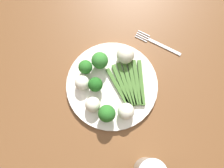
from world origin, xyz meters
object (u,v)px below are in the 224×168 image
Objects in this scene: broccoli_outer_edge at (85,67)px; cauliflower_left at (126,111)px; plate at (112,85)px; asparagus_bundle at (129,84)px; dining_table at (102,102)px; cauliflower_near_fork at (92,104)px; broccoli_right at (107,114)px; broccoli_front at (95,85)px; cauliflower_back_right at (125,55)px; cauliflower_mid at (82,82)px; fork at (157,44)px; broccoli_near_center at (100,61)px.

broccoli_outer_edge is 0.18m from cauliflower_left.
plate is 5.81× the size of cauliflower_left.
dining_table is at bearing 95.30° from asparagus_bundle.
dining_table is 8.30× the size of asparagus_bundle.
asparagus_bundle is 3.46× the size of cauliflower_near_fork.
broccoli_right is at bearing -133.20° from dining_table.
broccoli_front is 0.13m from cauliflower_back_right.
cauliflower_mid is 0.28× the size of fork.
cauliflower_left is (-0.01, -0.10, 0.14)m from dining_table.
cauliflower_mid is (-0.05, -0.01, -0.01)m from broccoli_outer_edge.
cauliflower_near_fork is at bearing 176.28° from cauliflower_back_right.
cauliflower_near_fork is (-0.11, 0.07, 0.02)m from asparagus_bundle.
fork is (0.24, -0.10, -0.04)m from broccoli_front.
broccoli_outer_edge is 0.26m from fork.
broccoli_front is 0.33× the size of fork.
asparagus_bundle reaches higher than dining_table.
plate is 0.21m from fork.
broccoli_outer_edge is at bearing 40.35° from cauliflower_near_fork.
dining_table is at bearing -121.13° from broccoli_outer_edge.
cauliflower_near_fork is at bearing -159.16° from broccoli_front.
broccoli_right is (-0.06, -0.07, 0.00)m from broccoli_front.
broccoli_front is at bearing 165.71° from cauliflower_back_right.
cauliflower_left is (-0.06, -0.17, -0.01)m from broccoli_outer_edge.
broccoli_front is (-0.03, 0.04, 0.04)m from plate.
plate is 5.27× the size of broccoli_front.
broccoli_front is 0.98× the size of cauliflower_back_right.
fork is (0.25, -0.08, 0.10)m from dining_table.
plate is 0.11m from broccoli_right.
broccoli_outer_edge reaches higher than fork.
broccoli_near_center reaches higher than asparagus_bundle.
cauliflower_near_fork is at bearing -125.38° from cauliflower_mid.
cauliflower_back_right reaches higher than dining_table.
cauliflower_near_fork reaches higher than dining_table.
broccoli_outer_edge is at bearing 51.73° from fork.
dining_table is at bearing 82.40° from cauliflower_left.
cauliflower_back_right is at bearing 56.30° from fork.
fork is (0.25, -0.14, -0.04)m from cauliflower_mid.
broccoli_near_center is 0.05m from broccoli_outer_edge.
cauliflower_near_fork is at bearing 107.09° from cauliflower_left.
broccoli_right is (-0.12, 0.01, 0.03)m from asparagus_bundle.
fork is (0.26, 0.02, -0.04)m from cauliflower_left.
cauliflower_near_fork is 0.28× the size of fork.
asparagus_bundle is 0.18m from fork.
cauliflower_left is at bearing -124.21° from broccoli_near_center.
fork is at bearing -37.95° from broccoli_outer_edge.
plate is 4.53× the size of broccoli_near_center.
broccoli_right is 1.27× the size of cauliflower_left.
plate is at bearing -50.44° from broccoli_front.
asparagus_bundle reaches higher than fork.
broccoli_near_center is at bearing 19.40° from broccoli_front.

